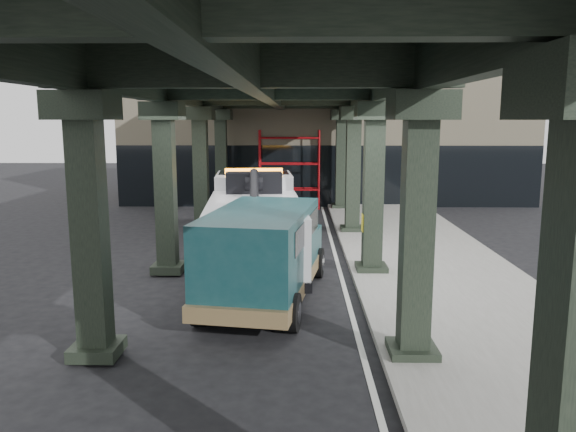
{
  "coord_description": "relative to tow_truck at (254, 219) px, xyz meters",
  "views": [
    {
      "loc": [
        0.42,
        -14.06,
        4.5
      ],
      "look_at": [
        0.14,
        2.25,
        1.7
      ],
      "focal_mm": 35.0,
      "sensor_mm": 36.0,
      "label": 1
    }
  ],
  "objects": [
    {
      "name": "building",
      "position": [
        2.92,
        16.94,
        2.53
      ],
      "size": [
        22.0,
        10.0,
        8.0
      ],
      "primitive_type": "cube",
      "color": "#C6B793",
      "rests_on": "ground"
    },
    {
      "name": "ground",
      "position": [
        0.92,
        -3.06,
        -1.47
      ],
      "size": [
        90.0,
        90.0,
        0.0
      ],
      "primitive_type": "plane",
      "color": "black",
      "rests_on": "ground"
    },
    {
      "name": "scaffolding",
      "position": [
        0.92,
        11.58,
        0.64
      ],
      "size": [
        3.08,
        0.88,
        4.0
      ],
      "color": "#A80D13",
      "rests_on": "ground"
    },
    {
      "name": "sidewalk",
      "position": [
        5.42,
        -1.06,
        -1.4
      ],
      "size": [
        5.0,
        40.0,
        0.15
      ],
      "primitive_type": "cube",
      "color": "gray",
      "rests_on": "ground"
    },
    {
      "name": "viaduct",
      "position": [
        0.52,
        -1.06,
        3.99
      ],
      "size": [
        7.4,
        32.0,
        6.4
      ],
      "color": "black",
      "rests_on": "ground"
    },
    {
      "name": "tow_truck",
      "position": [
        0.0,
        0.0,
        0.0
      ],
      "size": [
        3.3,
        9.37,
        3.02
      ],
      "rotation": [
        0.0,
        0.0,
        0.08
      ],
      "color": "black",
      "rests_on": "ground"
    },
    {
      "name": "towed_van",
      "position": [
        0.52,
        -3.64,
        -0.19
      ],
      "size": [
        3.15,
        6.16,
        2.39
      ],
      "rotation": [
        0.0,
        0.0,
        -0.16
      ],
      "color": "#10383C",
      "rests_on": "ground"
    },
    {
      "name": "lane_stripe",
      "position": [
        2.62,
        -1.06,
        -1.46
      ],
      "size": [
        0.12,
        38.0,
        0.01
      ],
      "primitive_type": "cube",
      "color": "silver",
      "rests_on": "ground"
    }
  ]
}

